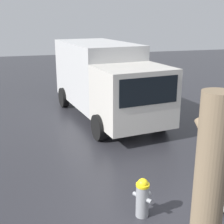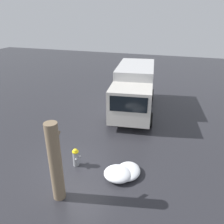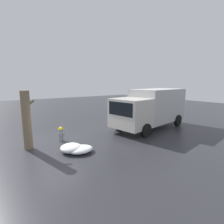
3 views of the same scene
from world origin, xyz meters
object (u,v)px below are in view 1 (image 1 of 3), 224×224
Objects in this scene: fire_hydrant at (143,197)px; tree_trunk at (208,196)px; delivery_truck at (105,78)px; pedestrian at (104,110)px.

tree_trunk is (-1.90, -0.24, 1.13)m from fire_hydrant.
delivery_truck is 2.26m from pedestrian.
pedestrian is (4.96, -0.48, 0.43)m from fire_hydrant.
fire_hydrant is 2.22m from tree_trunk.
fire_hydrant is 0.28× the size of tree_trunk.
tree_trunk is at bearing 77.20° from delivery_truck.
tree_trunk is 0.44× the size of delivery_truck.
delivery_truck is at bearing 64.83° from pedestrian.
tree_trunk is at bearing -101.54° from pedestrian.
tree_trunk is 6.89m from pedestrian.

